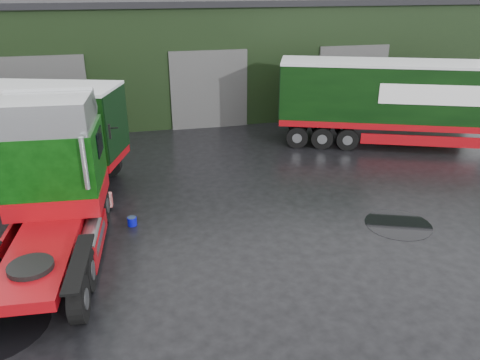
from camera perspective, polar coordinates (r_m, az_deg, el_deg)
name	(u,v)px	position (r m, az deg, el deg)	size (l,w,h in m)	color
ground	(227,285)	(12.37, -1.60, -12.64)	(100.00, 100.00, 0.00)	black
warehouse	(192,51)	(30.37, -5.84, 15.37)	(32.40, 12.40, 6.30)	black
hero_tractor	(39,194)	(13.10, -23.26, -1.60)	(2.96, 6.97, 4.33)	#073208
lorry_right	(406,104)	(23.10, 19.54, 8.67)	(2.58, 14.92, 3.92)	silver
wash_bucket	(132,221)	(15.39, -13.03, -4.93)	(0.30, 0.30, 0.28)	#0708A1
tree_back_a	(70,15)	(40.11, -20.06, 18.35)	(4.40, 4.40, 9.50)	black
tree_back_b	(270,25)	(41.74, 3.64, 18.37)	(4.40, 4.40, 7.50)	black
puddle_1	(398,224)	(15.93, 18.72, -5.15)	(2.11, 2.11, 0.01)	black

